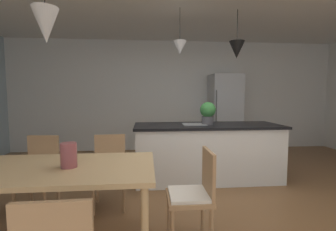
{
  "coord_description": "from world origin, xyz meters",
  "views": [
    {
      "loc": [
        -0.76,
        -2.7,
        1.37
      ],
      "look_at": [
        -0.46,
        0.53,
        1.09
      ],
      "focal_mm": 25.32,
      "sensor_mm": 36.0,
      "label": 1
    }
  ],
  "objects_px": {
    "vase_on_dining_table": "(69,155)",
    "chair_far_right": "(110,168)",
    "potted_plant_on_island": "(208,112)",
    "kitchen_island": "(207,151)",
    "chair_kitchen_end": "(194,193)",
    "refrigerator": "(225,113)",
    "dining_table": "(45,175)",
    "chair_far_left": "(39,170)"
  },
  "relations": [
    {
      "from": "dining_table",
      "to": "chair_far_left",
      "type": "bearing_deg",
      "value": 116.83
    },
    {
      "from": "chair_kitchen_end",
      "to": "dining_table",
      "type": "bearing_deg",
      "value": 179.99
    },
    {
      "from": "chair_far_right",
      "to": "potted_plant_on_island",
      "type": "xyz_separation_m",
      "value": [
        1.43,
        0.8,
        0.62
      ]
    },
    {
      "from": "chair_far_left",
      "to": "potted_plant_on_island",
      "type": "relative_size",
      "value": 2.41
    },
    {
      "from": "chair_far_right",
      "to": "potted_plant_on_island",
      "type": "distance_m",
      "value": 1.76
    },
    {
      "from": "refrigerator",
      "to": "potted_plant_on_island",
      "type": "xyz_separation_m",
      "value": [
        -0.91,
        -1.86,
        0.17
      ]
    },
    {
      "from": "vase_on_dining_table",
      "to": "chair_far_right",
      "type": "bearing_deg",
      "value": 76.51
    },
    {
      "from": "chair_kitchen_end",
      "to": "vase_on_dining_table",
      "type": "height_order",
      "value": "vase_on_dining_table"
    },
    {
      "from": "dining_table",
      "to": "potted_plant_on_island",
      "type": "relative_size",
      "value": 5.19
    },
    {
      "from": "refrigerator",
      "to": "chair_far_right",
      "type": "bearing_deg",
      "value": -131.32
    },
    {
      "from": "chair_far_left",
      "to": "potted_plant_on_island",
      "type": "distance_m",
      "value": 2.49
    },
    {
      "from": "chair_far_left",
      "to": "chair_far_right",
      "type": "distance_m",
      "value": 0.84
    },
    {
      "from": "kitchen_island",
      "to": "refrigerator",
      "type": "height_order",
      "value": "refrigerator"
    },
    {
      "from": "vase_on_dining_table",
      "to": "refrigerator",
      "type": "bearing_deg",
      "value": 54.09
    },
    {
      "from": "chair_far_left",
      "to": "refrigerator",
      "type": "relative_size",
      "value": 0.47
    },
    {
      "from": "dining_table",
      "to": "chair_kitchen_end",
      "type": "distance_m",
      "value": 1.32
    },
    {
      "from": "refrigerator",
      "to": "potted_plant_on_island",
      "type": "height_order",
      "value": "refrigerator"
    },
    {
      "from": "potted_plant_on_island",
      "to": "kitchen_island",
      "type": "bearing_deg",
      "value": 180.0
    },
    {
      "from": "dining_table",
      "to": "refrigerator",
      "type": "relative_size",
      "value": 1.01
    },
    {
      "from": "chair_far_right",
      "to": "refrigerator",
      "type": "distance_m",
      "value": 3.58
    },
    {
      "from": "chair_kitchen_end",
      "to": "chair_far_left",
      "type": "bearing_deg",
      "value": 154.41
    },
    {
      "from": "dining_table",
      "to": "chair_far_right",
      "type": "distance_m",
      "value": 0.95
    },
    {
      "from": "chair_far_right",
      "to": "kitchen_island",
      "type": "bearing_deg",
      "value": 29.24
    },
    {
      "from": "kitchen_island",
      "to": "vase_on_dining_table",
      "type": "xyz_separation_m",
      "value": [
        -1.64,
        -1.65,
        0.4
      ]
    },
    {
      "from": "kitchen_island",
      "to": "potted_plant_on_island",
      "type": "relative_size",
      "value": 6.46
    },
    {
      "from": "chair_far_right",
      "to": "chair_far_left",
      "type": "bearing_deg",
      "value": -180.0
    },
    {
      "from": "chair_kitchen_end",
      "to": "chair_far_left",
      "type": "height_order",
      "value": "same"
    },
    {
      "from": "chair_far_left",
      "to": "chair_far_right",
      "type": "xyz_separation_m",
      "value": [
        0.84,
        0.0,
        0.0
      ]
    },
    {
      "from": "potted_plant_on_island",
      "to": "chair_far_right",
      "type": "bearing_deg",
      "value": -150.8
    },
    {
      "from": "potted_plant_on_island",
      "to": "vase_on_dining_table",
      "type": "relative_size",
      "value": 1.72
    },
    {
      "from": "dining_table",
      "to": "kitchen_island",
      "type": "xyz_separation_m",
      "value": [
        1.85,
        1.63,
        -0.22
      ]
    },
    {
      "from": "chair_kitchen_end",
      "to": "refrigerator",
      "type": "distance_m",
      "value": 3.81
    },
    {
      "from": "dining_table",
      "to": "vase_on_dining_table",
      "type": "distance_m",
      "value": 0.28
    },
    {
      "from": "chair_far_left",
      "to": "vase_on_dining_table",
      "type": "relative_size",
      "value": 4.13
    },
    {
      "from": "refrigerator",
      "to": "chair_far_left",
      "type": "bearing_deg",
      "value": -140.01
    },
    {
      "from": "refrigerator",
      "to": "vase_on_dining_table",
      "type": "distance_m",
      "value": 4.34
    },
    {
      "from": "chair_far_right",
      "to": "potted_plant_on_island",
      "type": "relative_size",
      "value": 2.41
    },
    {
      "from": "potted_plant_on_island",
      "to": "chair_kitchen_end",
      "type": "bearing_deg",
      "value": -108.5
    },
    {
      "from": "dining_table",
      "to": "refrigerator",
      "type": "height_order",
      "value": "refrigerator"
    },
    {
      "from": "chair_kitchen_end",
      "to": "potted_plant_on_island",
      "type": "height_order",
      "value": "potted_plant_on_island"
    },
    {
      "from": "dining_table",
      "to": "potted_plant_on_island",
      "type": "bearing_deg",
      "value": 41.31
    },
    {
      "from": "kitchen_island",
      "to": "refrigerator",
      "type": "xyz_separation_m",
      "value": [
        0.91,
        1.86,
        0.47
      ]
    }
  ]
}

